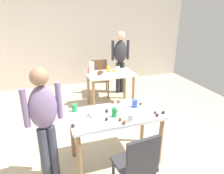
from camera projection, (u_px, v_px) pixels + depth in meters
name	position (u px, v px, depth m)	size (l,w,h in m)	color
ground_plane	(115.00, 148.00, 3.27)	(6.40, 6.40, 0.00)	tan
wall_back	(76.00, 38.00, 5.64)	(6.40, 0.10, 2.60)	#BCB2A3
dining_table_near	(116.00, 120.00, 2.82)	(1.23, 0.66, 0.75)	silver
dining_table_far	(110.00, 79.00, 4.51)	(1.00, 0.60, 0.75)	silver
chair_near_table	(137.00, 163.00, 2.25)	(0.44, 0.44, 0.87)	#2D2D33
chair_far_table	(100.00, 76.00, 5.12)	(0.46, 0.46, 0.87)	brown
person_girl_near	(44.00, 118.00, 2.40)	(0.45, 0.27, 1.48)	#383D4C
person_adult_far	(120.00, 57.00, 5.11)	(0.45, 0.22, 1.55)	#28282D
mixing_bowl	(96.00, 113.00, 2.72)	(0.19, 0.19, 0.07)	white
soda_can	(114.00, 112.00, 2.67)	(0.07, 0.07, 0.12)	#198438
fork_near	(95.00, 123.00, 2.54)	(0.17, 0.02, 0.01)	silver
cup_near_0	(131.00, 118.00, 2.56)	(0.08, 0.08, 0.10)	white
cup_near_1	(74.00, 108.00, 2.81)	(0.07, 0.07, 0.11)	green
cup_near_2	(135.00, 103.00, 2.93)	(0.08, 0.08, 0.11)	#3351B2
cake_ball_0	(120.00, 119.00, 2.58)	(0.04, 0.04, 0.04)	brown
cake_ball_1	(113.00, 102.00, 3.05)	(0.05, 0.05, 0.05)	brown
cake_ball_2	(155.00, 112.00, 2.76)	(0.04, 0.04, 0.04)	#3D2319
cake_ball_3	(107.00, 111.00, 2.79)	(0.05, 0.05, 0.05)	#3D2319
cake_ball_4	(73.00, 125.00, 2.44)	(0.05, 0.05, 0.05)	#3D2319
cake_ball_5	(163.00, 112.00, 2.75)	(0.05, 0.05, 0.05)	#3D2319
cake_ball_6	(117.00, 111.00, 2.78)	(0.04, 0.04, 0.04)	brown
cake_ball_7	(141.00, 104.00, 3.01)	(0.04, 0.04, 0.04)	#3D2319
cake_ball_8	(157.00, 115.00, 2.68)	(0.05, 0.05, 0.05)	#3D2319
cake_ball_9	(106.00, 119.00, 2.59)	(0.04, 0.04, 0.04)	#3D2319
cake_ball_10	(119.00, 101.00, 3.06)	(0.05, 0.05, 0.05)	brown
cake_ball_11	(124.00, 122.00, 2.50)	(0.05, 0.05, 0.05)	brown
pitcher_far	(91.00, 68.00, 4.39)	(0.11, 0.11, 0.25)	white
cup_far_0	(118.00, 69.00, 4.61)	(0.09, 0.09, 0.09)	white
cup_far_1	(108.00, 69.00, 4.54)	(0.08, 0.08, 0.12)	yellow
cup_far_2	(90.00, 70.00, 4.52)	(0.08, 0.08, 0.10)	red
donut_far_0	(99.00, 74.00, 4.35)	(0.11, 0.11, 0.03)	brown
donut_far_1	(114.00, 71.00, 4.57)	(0.11, 0.11, 0.03)	gold
donut_far_2	(100.00, 72.00, 4.46)	(0.14, 0.14, 0.04)	brown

